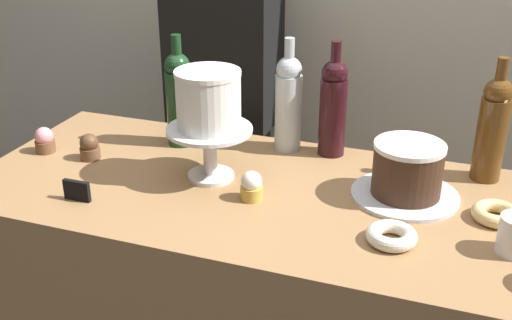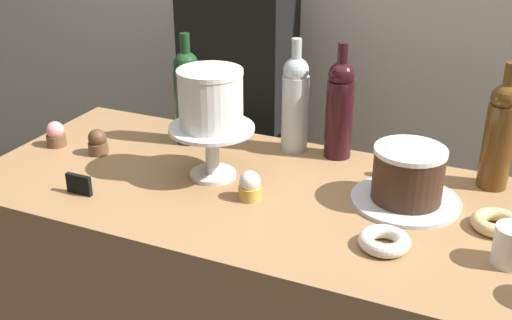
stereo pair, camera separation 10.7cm
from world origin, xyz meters
name	(u,v)px [view 2 (the right image)]	position (x,y,z in m)	size (l,w,h in m)	color
cake_stand_pedestal	(212,143)	(-0.13, 0.02, 1.01)	(0.22, 0.22, 0.14)	silver
white_layer_cake	(211,99)	(-0.13, 0.02, 1.13)	(0.17, 0.17, 0.15)	white
silver_serving_platter	(405,200)	(0.36, 0.08, 0.92)	(0.27, 0.27, 0.01)	silver
chocolate_round_cake	(408,174)	(0.36, 0.08, 1.00)	(0.17, 0.17, 0.13)	#3D2619
wine_bottle_green	(187,95)	(-0.31, 0.20, 1.06)	(0.08, 0.08, 0.33)	#193D1E
wine_bottle_amber	(500,134)	(0.55, 0.26, 1.06)	(0.08, 0.08, 0.33)	#5B3814
wine_bottle_clear	(294,102)	(0.00, 0.27, 1.06)	(0.08, 0.08, 0.33)	#B2BCC1
wine_bottle_dark_red	(340,108)	(0.13, 0.28, 1.06)	(0.08, 0.08, 0.33)	black
cupcake_vanilla	(250,186)	(0.01, -0.06, 0.95)	(0.06, 0.06, 0.07)	gold
cupcake_strawberry	(56,135)	(-0.65, 0.01, 0.95)	(0.06, 0.06, 0.07)	brown
cupcake_chocolate	(98,142)	(-0.50, 0.02, 0.95)	(0.06, 0.06, 0.07)	brown
donut_sugar	(384,241)	(0.36, -0.14, 0.93)	(0.11, 0.11, 0.03)	silver
donut_glazed	(496,223)	(0.57, 0.04, 0.93)	(0.11, 0.11, 0.03)	#E0C17F
price_sign_chalkboard	(79,184)	(-0.39, -0.20, 0.94)	(0.07, 0.01, 0.05)	black
coffee_cup_ceramic	(512,246)	(0.61, -0.09, 0.96)	(0.08, 0.08, 0.09)	white
barista_figure	(239,122)	(-0.32, 0.58, 0.84)	(0.36, 0.22, 1.60)	black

